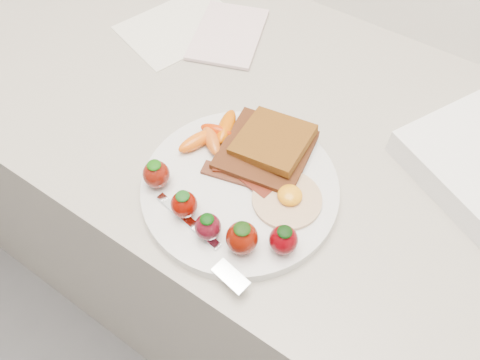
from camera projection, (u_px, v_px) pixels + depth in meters
The scene contains 11 objects.
counter at pixel (267, 251), 1.09m from camera, with size 2.00×0.60×0.90m, color gray.
plate at pixel (240, 188), 0.64m from camera, with size 0.27×0.27×0.02m, color silver.
toast_lower at pixel (266, 151), 0.66m from camera, with size 0.12×0.12×0.01m, color black.
toast_upper at pixel (273, 140), 0.65m from camera, with size 0.09×0.09×0.01m, color #482D12.
fried_egg at pixel (288, 198), 0.62m from camera, with size 0.12×0.12×0.02m.
bacon_strips at pixel (241, 173), 0.64m from camera, with size 0.11×0.07×0.01m.
baby_carrots at pixel (213, 134), 0.67m from camera, with size 0.07×0.11×0.02m.
strawberries at pixel (216, 217), 0.58m from camera, with size 0.23×0.07×0.05m.
fork at pixel (207, 245), 0.58m from camera, with size 0.17×0.06×0.00m.
paper_sheet at pixel (181, 26), 0.86m from camera, with size 0.15×0.21×0.00m, color silver.
notepad at pixel (228, 34), 0.84m from camera, with size 0.11×0.17×0.01m, color beige.
Camera 1 is at (0.22, 1.26, 1.44)m, focal length 35.00 mm.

